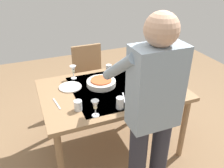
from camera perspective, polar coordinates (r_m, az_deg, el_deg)
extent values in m
plane|color=#846647|center=(2.86, 0.00, -14.65)|extent=(6.00, 6.00, 0.00)
cube|color=#93704C|center=(2.41, 0.00, -1.46)|extent=(1.43, 0.96, 0.04)
cube|color=beige|center=(2.40, 0.00, -1.09)|extent=(0.79, 0.81, 0.00)
cylinder|color=#93704C|center=(3.17, 8.11, -1.87)|extent=(0.06, 0.06, 0.74)
cylinder|color=#93704C|center=(2.84, -15.44, -6.76)|extent=(0.06, 0.06, 0.74)
cylinder|color=#93704C|center=(2.62, 16.89, -10.30)|extent=(0.06, 0.06, 0.74)
cylinder|color=#93704C|center=(2.21, -12.29, -18.43)|extent=(0.06, 0.06, 0.74)
cube|color=brown|center=(3.20, -4.98, 0.38)|extent=(0.40, 0.40, 0.04)
cube|color=#93704C|center=(3.25, -6.12, 5.58)|extent=(0.40, 0.04, 0.45)
cylinder|color=#93704C|center=(3.50, -3.01, -1.14)|extent=(0.04, 0.04, 0.43)
cylinder|color=#93704C|center=(3.42, -8.40, -2.19)|extent=(0.04, 0.04, 0.43)
cylinder|color=#93704C|center=(3.22, -1.02, -3.95)|extent=(0.04, 0.04, 0.43)
cylinder|color=#93704C|center=(3.14, -6.85, -5.16)|extent=(0.04, 0.04, 0.43)
cylinder|color=#2D2D38|center=(2.12, 11.11, -18.05)|extent=(0.14, 0.14, 0.88)
cube|color=#8C9EAD|center=(1.61, 10.53, -0.90)|extent=(0.36, 0.20, 0.60)
sphere|color=tan|center=(1.46, 11.94, 12.81)|extent=(0.22, 0.22, 0.22)
cylinder|color=#8C9EAD|center=(1.69, 1.63, 3.89)|extent=(0.08, 0.52, 0.40)
cylinder|color=#8C9EAD|center=(1.85, 11.48, 5.47)|extent=(0.08, 0.52, 0.40)
cylinder|color=black|center=(2.75, 10.46, 4.86)|extent=(0.07, 0.07, 0.20)
cylinder|color=black|center=(2.69, 10.72, 7.58)|extent=(0.03, 0.03, 0.08)
cylinder|color=black|center=(2.68, 10.81, 8.54)|extent=(0.03, 0.03, 0.02)
cylinder|color=white|center=(2.62, -9.22, 1.40)|extent=(0.06, 0.06, 0.01)
cylinder|color=white|center=(2.60, -9.29, 2.14)|extent=(0.01, 0.01, 0.07)
cone|color=white|center=(2.57, -9.41, 3.59)|extent=(0.07, 0.07, 0.07)
cylinder|color=beige|center=(2.58, -9.37, 3.13)|extent=(0.03, 0.03, 0.03)
cylinder|color=white|center=(2.01, -3.99, -7.58)|extent=(0.06, 0.06, 0.01)
cylinder|color=white|center=(1.99, -4.03, -6.70)|extent=(0.01, 0.01, 0.07)
cone|color=white|center=(1.94, -4.10, -4.96)|extent=(0.07, 0.07, 0.07)
cylinder|color=beige|center=(1.96, -4.08, -5.51)|extent=(0.03, 0.03, 0.03)
cylinder|color=silver|center=(2.07, -8.22, -5.15)|extent=(0.07, 0.07, 0.09)
cylinder|color=silver|center=(2.07, 1.95, -4.60)|extent=(0.07, 0.07, 0.11)
cylinder|color=silver|center=(2.69, -0.79, 3.70)|extent=(0.06, 0.06, 0.10)
cylinder|color=white|center=(2.44, -2.63, 0.24)|extent=(0.30, 0.30, 0.05)
cylinder|color=#C6562D|center=(2.43, -2.64, 0.72)|extent=(0.22, 0.22, 0.03)
cylinder|color=white|center=(2.44, -10.07, -0.71)|extent=(0.23, 0.23, 0.01)
cylinder|color=white|center=(2.53, 7.90, 0.53)|extent=(0.23, 0.23, 0.01)
cube|color=silver|center=(2.21, -13.25, -4.65)|extent=(0.04, 0.20, 0.00)
cube|color=silver|center=(2.24, 2.86, -3.29)|extent=(0.07, 0.17, 0.00)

